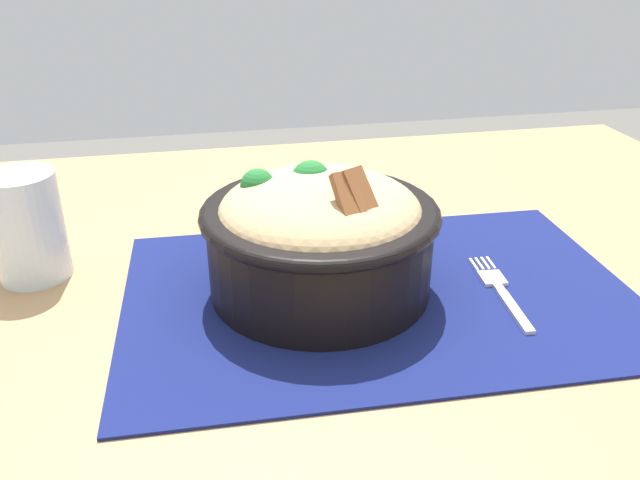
% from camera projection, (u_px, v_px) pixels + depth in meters
% --- Properties ---
extents(table, '(1.01, 0.87, 0.74)m').
position_uv_depth(table, '(390.00, 340.00, 0.66)').
color(table, '#99754C').
rests_on(table, ground_plane).
extents(placemat, '(0.47, 0.32, 0.00)m').
position_uv_depth(placemat, '(379.00, 293.00, 0.60)').
color(placemat, '#11194C').
rests_on(placemat, table).
extents(bowl, '(0.22, 0.22, 0.13)m').
position_uv_depth(bowl, '(320.00, 232.00, 0.58)').
color(bowl, black).
rests_on(bowl, placemat).
extents(fork, '(0.03, 0.13, 0.00)m').
position_uv_depth(fork, '(500.00, 289.00, 0.60)').
color(fork, silver).
rests_on(fork, placemat).
extents(drinking_glass, '(0.07, 0.07, 0.10)m').
position_uv_depth(drinking_glass, '(29.00, 233.00, 0.61)').
color(drinking_glass, silver).
rests_on(drinking_glass, table).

